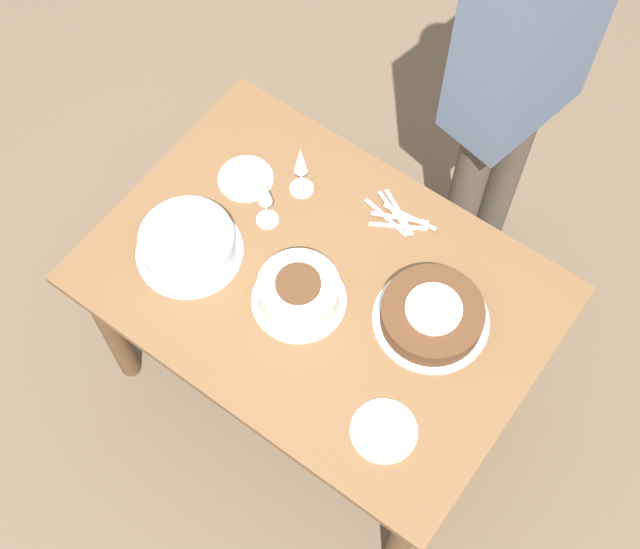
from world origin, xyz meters
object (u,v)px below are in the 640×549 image
at_px(cake_center_white, 299,293).
at_px(wine_glass_near, 265,195).
at_px(cake_front_chocolate, 432,315).
at_px(wine_glass_far, 301,164).
at_px(cake_back_decorated, 188,244).
at_px(person_cutting, 523,60).

bearing_deg(cake_center_white, wine_glass_near, -33.90).
distance_m(cake_front_chocolate, wine_glass_far, 0.57).
xyz_separation_m(cake_back_decorated, wine_glass_far, (-0.13, -0.36, 0.09)).
relative_size(cake_center_white, wine_glass_near, 1.30).
bearing_deg(cake_back_decorated, cake_center_white, -170.14).
height_order(cake_center_white, wine_glass_far, wine_glass_far).
bearing_deg(cake_back_decorated, person_cutting, -119.31).
xyz_separation_m(cake_center_white, cake_front_chocolate, (-0.33, -0.17, -0.02)).
height_order(cake_center_white, cake_front_chocolate, cake_center_white).
bearing_deg(cake_back_decorated, wine_glass_far, -110.04).
xyz_separation_m(wine_glass_far, person_cutting, (-0.37, -0.53, 0.19)).
xyz_separation_m(cake_center_white, person_cutting, (-0.16, -0.83, 0.27)).
bearing_deg(wine_glass_far, cake_front_chocolate, 166.14).
distance_m(cake_center_white, person_cutting, 0.89).
distance_m(wine_glass_far, person_cutting, 0.68).
xyz_separation_m(cake_back_decorated, wine_glass_near, (-0.11, -0.21, 0.09)).
bearing_deg(cake_center_white, wine_glass_far, -54.46).
height_order(cake_center_white, wine_glass_near, wine_glass_near).
bearing_deg(person_cutting, wine_glass_near, -18.64).
xyz_separation_m(cake_center_white, wine_glass_near, (0.23, -0.15, 0.08)).
bearing_deg(cake_front_chocolate, cake_center_white, 26.77).
height_order(cake_front_chocolate, cake_back_decorated, cake_back_decorated).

